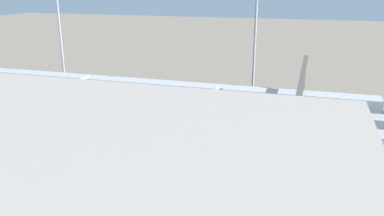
% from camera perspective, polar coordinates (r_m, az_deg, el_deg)
% --- Properties ---
extents(ground_plane, '(400.00, 400.00, 0.00)m').
position_cam_1_polar(ground_plane, '(61.60, 6.26, -2.31)').
color(ground_plane, '#756B5B').
extents(track_bed_0, '(140.00, 2.80, 0.12)m').
position_cam_1_polar(track_bed_0, '(73.30, 8.16, 0.91)').
color(track_bed_0, '#3D3833').
rests_on(track_bed_0, ground_plane).
extents(track_bed_1, '(140.00, 2.80, 0.12)m').
position_cam_1_polar(track_bed_1, '(68.58, 7.48, -0.22)').
color(track_bed_1, '#3D3833').
rests_on(track_bed_1, ground_plane).
extents(track_bed_2, '(140.00, 2.80, 0.12)m').
position_cam_1_polar(track_bed_2, '(63.90, 6.70, -1.53)').
color(track_bed_2, '#4C443D').
rests_on(track_bed_2, ground_plane).
extents(track_bed_3, '(140.00, 2.80, 0.12)m').
position_cam_1_polar(track_bed_3, '(59.27, 5.79, -3.04)').
color(track_bed_3, '#4C443D').
rests_on(track_bed_3, ground_plane).
extents(track_bed_4, '(140.00, 2.80, 0.12)m').
position_cam_1_polar(track_bed_4, '(54.71, 4.73, -4.80)').
color(track_bed_4, '#3D3833').
rests_on(track_bed_4, ground_plane).
extents(track_bed_5, '(140.00, 2.80, 0.12)m').
position_cam_1_polar(track_bed_5, '(50.23, 3.47, -6.88)').
color(track_bed_5, '#3D3833').
rests_on(track_bed_5, ground_plane).
extents(train_on_track_1, '(139.00, 3.06, 4.40)m').
position_cam_1_polar(train_on_track_1, '(68.78, 4.11, 1.68)').
color(train_on_track_1, black).
rests_on(train_on_track_1, ground_plane).
extents(train_on_track_2, '(95.60, 3.00, 5.00)m').
position_cam_1_polar(train_on_track_2, '(63.68, 4.16, 0.90)').
color(train_on_track_2, '#B7BABF').
rests_on(train_on_track_2, ground_plane).
extents(train_on_track_5, '(95.60, 3.00, 5.00)m').
position_cam_1_polar(train_on_track_5, '(53.03, -8.96, -2.73)').
color(train_on_track_5, '#A8AAB2').
rests_on(train_on_track_5, ground_plane).
extents(signal_gantry, '(0.70, 30.00, 8.80)m').
position_cam_1_polar(signal_gantry, '(58.53, 15.70, 3.80)').
color(signal_gantry, '#4C4742').
rests_on(signal_gantry, ground_plane).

